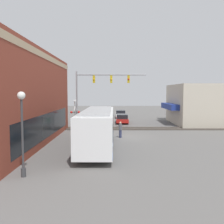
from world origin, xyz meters
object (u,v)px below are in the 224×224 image
object	(u,v)px
city_bus	(98,127)
parked_car_white	(121,114)
crossing_signal	(75,112)
parked_car_red	(122,119)
pedestrian_near_bus	(120,130)
streetlamp	(22,126)
pedestrian_at_crossing	(83,123)

from	to	relation	value
city_bus	parked_car_white	distance (m)	25.35
crossing_signal	parked_car_red	xyz separation A→B (m)	(7.98, -5.90, -1.65)
crossing_signal	pedestrian_near_bus	size ratio (longest dim) A/B	2.29
crossing_signal	streetlamp	bearing A→B (deg)	178.63
city_bus	parked_car_red	xyz separation A→B (m)	(17.01, -2.60, -1.16)
parked_car_red	pedestrian_near_bus	xyz separation A→B (m)	(-12.21, 0.57, 0.20)
pedestrian_at_crossing	crossing_signal	bearing A→B (deg)	143.18
crossing_signal	parked_car_white	xyz separation A→B (m)	(16.16, -5.90, -1.63)
parked_car_red	parked_car_white	size ratio (longest dim) A/B	0.97
parked_car_red	streetlamp	bearing A→B (deg)	165.48
pedestrian_at_crossing	pedestrian_near_bus	world-z (taller)	pedestrian_at_crossing
parked_car_red	parked_car_white	world-z (taller)	parked_car_white
pedestrian_at_crossing	parked_car_white	bearing A→B (deg)	-18.77
streetlamp	crossing_signal	bearing A→B (deg)	-1.37
city_bus	crossing_signal	world-z (taller)	crossing_signal
city_bus	pedestrian_near_bus	size ratio (longest dim) A/B	7.07
pedestrian_near_bus	parked_car_red	bearing A→B (deg)	-2.67
streetlamp	parked_car_white	world-z (taller)	streetlamp
streetlamp	parked_car_white	bearing A→B (deg)	-10.97
pedestrian_near_bus	crossing_signal	bearing A→B (deg)	51.56
pedestrian_near_bus	streetlamp	bearing A→B (deg)	154.64
crossing_signal	pedestrian_at_crossing	bearing A→B (deg)	-36.82
city_bus	parked_car_red	size ratio (longest dim) A/B	2.49
city_bus	pedestrian_near_bus	xyz separation A→B (m)	(4.80, -2.03, -0.96)
crossing_signal	parked_car_white	distance (m)	17.28
parked_car_white	pedestrian_near_bus	world-z (taller)	pedestrian_near_bus
streetlamp	pedestrian_near_bus	world-z (taller)	streetlamp
city_bus	streetlamp	xyz separation A→B (m)	(-7.28, 3.69, 1.04)
crossing_signal	pedestrian_near_bus	distance (m)	6.96
city_bus	pedestrian_at_crossing	xyz separation A→B (m)	(10.03, 2.55, -0.89)
crossing_signal	parked_car_red	distance (m)	10.06
city_bus	streetlamp	distance (m)	8.23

